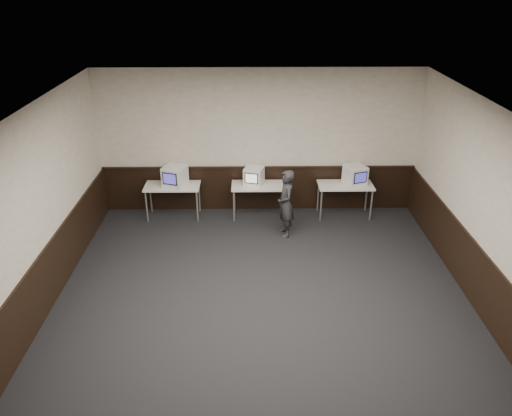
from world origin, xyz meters
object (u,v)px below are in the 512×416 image
at_px(desk_right, 345,187).
at_px(emac_left, 175,176).
at_px(desk_center, 259,188).
at_px(emac_center, 254,176).
at_px(emac_right, 355,175).
at_px(desk_left, 172,188).
at_px(person, 286,204).

height_order(desk_right, emac_left, emac_left).
bearing_deg(desk_center, emac_center, 157.74).
relative_size(emac_left, emac_right, 1.07).
distance_m(desk_center, emac_right, 2.12).
xyz_separation_m(desk_left, desk_right, (3.80, 0.00, 0.00)).
distance_m(desk_right, emac_right, 0.35).
xyz_separation_m(desk_left, emac_left, (0.08, -0.01, 0.30)).
bearing_deg(person, emac_center, -155.62).
bearing_deg(emac_right, emac_center, 160.37).
relative_size(emac_right, person, 0.39).
bearing_deg(emac_center, desk_center, -6.51).
xyz_separation_m(desk_right, emac_right, (0.20, 0.03, 0.28)).
relative_size(desk_right, emac_center, 2.39).
relative_size(emac_left, person, 0.41).
height_order(desk_left, emac_right, emac_right).
bearing_deg(emac_center, person, -40.26).
bearing_deg(desk_left, emac_center, 1.47).
bearing_deg(desk_left, emac_left, -8.38).
distance_m(emac_left, emac_center, 1.71).
xyz_separation_m(emac_left, emac_right, (3.92, 0.04, -0.01)).
height_order(desk_left, person, person).
distance_m(desk_center, desk_right, 1.90).
distance_m(emac_center, person, 1.16).
bearing_deg(emac_center, emac_left, -162.35).
bearing_deg(desk_right, emac_right, 9.02).
bearing_deg(desk_right, desk_left, 180.00).
distance_m(desk_center, person, 1.04).
distance_m(desk_left, desk_center, 1.90).
distance_m(emac_left, person, 2.53).
distance_m(desk_left, person, 2.59).
distance_m(emac_right, person, 1.85).
bearing_deg(emac_right, desk_left, 161.19).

